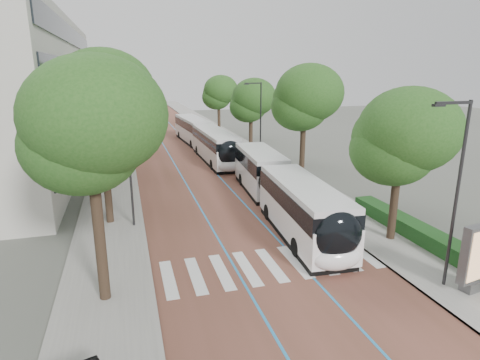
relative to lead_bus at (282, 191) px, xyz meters
name	(u,v)px	position (x,y,z in m)	size (l,w,h in m)	color
ground	(275,275)	(-3.36, -7.59, -1.63)	(160.00, 160.00, 0.00)	#51544C
road	(172,139)	(-3.36, 32.41, -1.62)	(11.00, 140.00, 0.02)	brown
sidewalk_left	(116,141)	(-10.86, 32.41, -1.57)	(4.00, 140.00, 0.12)	gray
sidewalk_right	(224,136)	(4.14, 32.41, -1.57)	(4.00, 140.00, 0.12)	gray
kerb_left	(130,140)	(-8.96, 32.41, -1.57)	(0.20, 140.00, 0.14)	gray
kerb_right	(211,137)	(2.24, 32.41, -1.57)	(0.20, 140.00, 0.14)	gray
zebra_crossing	(271,265)	(-3.16, -6.59, -1.60)	(10.55, 3.60, 0.01)	silver
lane_line_left	(160,139)	(-4.96, 32.41, -1.60)	(0.12, 126.00, 0.01)	#257FBC
lane_line_right	(183,138)	(-1.76, 32.41, -1.60)	(0.12, 126.00, 0.01)	#257FBC
hedge	(438,242)	(5.74, -7.59, -1.11)	(1.20, 14.00, 0.80)	#174318
streetlight_near	(455,182)	(3.26, -10.59, 3.19)	(1.82, 0.20, 8.00)	#29292B
streetlight_far	(259,116)	(3.26, 14.41, 3.19)	(1.82, 0.20, 8.00)	#29292B
lamp_post_left	(129,161)	(-9.46, 0.41, 2.49)	(0.14, 0.14, 8.00)	#29292B
trees_left	(108,98)	(-10.86, 17.30, 5.08)	(6.26, 60.42, 9.89)	black
trees_right	(273,105)	(4.34, 13.43, 4.40)	(5.41, 47.21, 9.20)	black
lead_bus	(282,191)	(0.00, 0.00, 0.00)	(3.87, 18.53, 3.20)	black
bus_queued_0	(216,147)	(-0.67, 16.48, 0.00)	(2.69, 12.43, 3.20)	white
bus_queued_1	(195,131)	(-0.88, 28.14, 0.00)	(3.29, 12.53, 3.20)	white
ad_panel	(475,257)	(4.06, -11.35, 0.06)	(1.48, 0.66, 2.99)	#59595B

